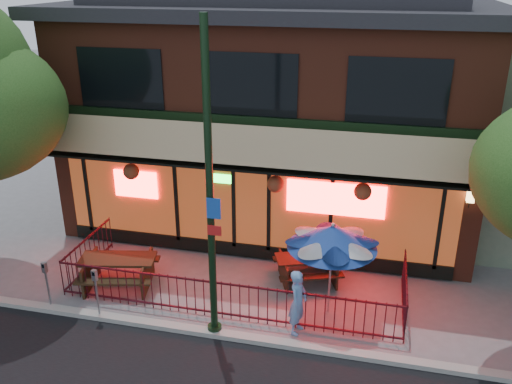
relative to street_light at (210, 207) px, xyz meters
The scene contains 11 objects.
ground 3.17m from the street_light, 90.34° to the left, with size 80.00×80.00×0.00m, color gray.
curb 3.09m from the street_light, 91.40° to the right, with size 80.00×0.25×0.12m, color #999993.
restaurant_building 7.58m from the street_light, 90.02° to the left, with size 12.96×9.49×8.05m.
patio_fence 2.68m from the street_light, 90.15° to the left, with size 8.44×2.62×1.00m.
street_light is the anchor object (origin of this frame).
picnic_table_left 4.22m from the street_light, 155.93° to the left, with size 2.19×1.85×0.82m.
picnic_table_right 4.20m from the street_light, 57.69° to the left, with size 2.02×1.79×0.71m.
patio_umbrella 3.04m from the street_light, 30.76° to the left, with size 2.08×2.08×2.38m.
pedestrian 3.03m from the street_light, 15.43° to the left, with size 0.57×0.38×1.57m, color #6692CC.
parking_meter_near 3.64m from the street_light, behind, with size 0.13×0.12×1.31m.
parking_meter_far 4.78m from the street_light, behind, with size 0.13×0.12×1.28m.
Camera 1 is at (3.27, -10.13, 7.73)m, focal length 38.00 mm.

